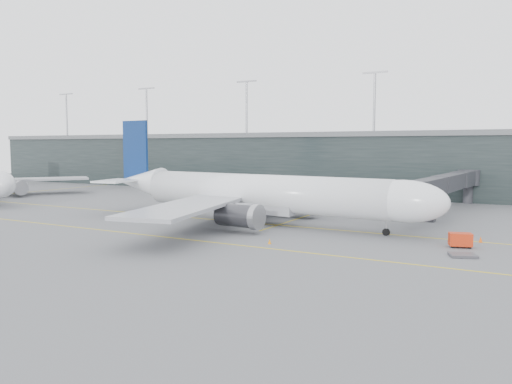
% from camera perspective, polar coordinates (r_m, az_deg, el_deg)
% --- Properties ---
extents(ground, '(320.00, 320.00, 0.00)m').
position_cam_1_polar(ground, '(81.06, 0.61, -3.13)').
color(ground, '#5A5A5F').
rests_on(ground, ground).
extents(taxiline_a, '(160.00, 0.25, 0.02)m').
position_cam_1_polar(taxiline_a, '(77.59, -0.78, -3.51)').
color(taxiline_a, gold).
rests_on(taxiline_a, ground).
extents(taxiline_b, '(160.00, 0.25, 0.02)m').
position_cam_1_polar(taxiline_b, '(64.32, -7.81, -5.40)').
color(taxiline_b, gold).
rests_on(taxiline_b, ground).
extents(taxiline_lead_main, '(0.25, 60.00, 0.02)m').
position_cam_1_polar(taxiline_lead_main, '(97.23, 8.76, -1.78)').
color(taxiline_lead_main, gold).
rests_on(taxiline_lead_main, ground).
extents(taxiline_lead_adj, '(0.25, 60.00, 0.02)m').
position_cam_1_polar(taxiline_lead_adj, '(145.13, -22.47, 0.21)').
color(taxiline_lead_adj, gold).
rests_on(taxiline_lead_adj, ground).
extents(terminal, '(240.00, 36.00, 29.00)m').
position_cam_1_polar(terminal, '(134.27, 12.30, 3.37)').
color(terminal, black).
rests_on(terminal, ground).
extents(main_aircraft, '(58.56, 54.88, 16.41)m').
position_cam_1_polar(main_aircraft, '(76.66, 0.27, -0.15)').
color(main_aircraft, white).
rests_on(main_aircraft, ground).
extents(jet_bridge, '(7.97, 45.99, 7.00)m').
position_cam_1_polar(jet_bridge, '(97.04, 21.05, 1.02)').
color(jet_bridge, '#2F2F34').
rests_on(jet_bridge, ground).
extents(gse_cart, '(2.87, 2.27, 1.71)m').
position_cam_1_polar(gse_cart, '(63.42, 22.32, -5.04)').
color(gse_cart, red).
rests_on(gse_cart, ground).
extents(baggage_dolly, '(3.32, 3.02, 0.27)m').
position_cam_1_polar(baggage_dolly, '(58.53, 22.56, -6.68)').
color(baggage_dolly, '#3C3B40').
rests_on(baggage_dolly, ground).
extents(uld_a, '(1.80, 1.46, 1.61)m').
position_cam_1_polar(uld_a, '(92.18, 0.92, -1.58)').
color(uld_a, '#313136').
rests_on(uld_a, ground).
extents(uld_b, '(2.32, 1.89, 2.04)m').
position_cam_1_polar(uld_b, '(93.17, 2.18, -1.37)').
color(uld_b, '#313136').
rests_on(uld_b, ground).
extents(uld_c, '(2.24, 1.89, 1.86)m').
position_cam_1_polar(uld_c, '(89.54, 4.53, -1.71)').
color(uld_c, '#313136').
rests_on(uld_c, ground).
extents(cone_nose, '(0.47, 0.47, 0.74)m').
position_cam_1_polar(cone_nose, '(67.75, 24.29, -4.97)').
color(cone_nose, '#F0590D').
rests_on(cone_nose, ground).
extents(cone_wing_stbd, '(0.42, 0.42, 0.66)m').
position_cam_1_polar(cone_wing_stbd, '(60.89, 1.56, -5.65)').
color(cone_wing_stbd, orange).
rests_on(cone_wing_stbd, ground).
extents(cone_wing_port, '(0.45, 0.45, 0.71)m').
position_cam_1_polar(cone_wing_port, '(85.40, 10.08, -2.54)').
color(cone_wing_port, orange).
rests_on(cone_wing_port, ground).
extents(cone_tail, '(0.44, 0.44, 0.70)m').
position_cam_1_polar(cone_tail, '(77.64, -10.55, -3.34)').
color(cone_tail, red).
rests_on(cone_tail, ground).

